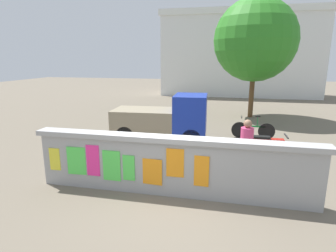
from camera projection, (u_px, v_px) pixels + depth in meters
name	position (u px, v px, depth m)	size (l,w,h in m)	color
ground	(204.00, 122.00, 14.39)	(60.00, 60.00, 0.00)	#6B6051
poster_wall	(171.00, 165.00, 6.63)	(6.82, 0.42, 1.43)	#9D9D9D
auto_rickshaw_truck	(165.00, 119.00, 10.95)	(3.68, 1.70, 1.85)	black
motorcycle	(265.00, 147.00, 8.89)	(1.90, 0.56, 0.87)	black
bicycle_near	(182.00, 165.00, 7.67)	(1.68, 0.51, 0.95)	black
bicycle_far	(253.00, 130.00, 11.42)	(1.71, 0.44, 0.95)	black
person_walking	(247.00, 143.00, 7.54)	(0.35, 0.35, 1.62)	#D83F72
tree_roadside	(255.00, 40.00, 14.80)	(4.34, 4.34, 6.29)	brown
building_background	(239.00, 54.00, 24.43)	(13.37, 4.44, 7.11)	silver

